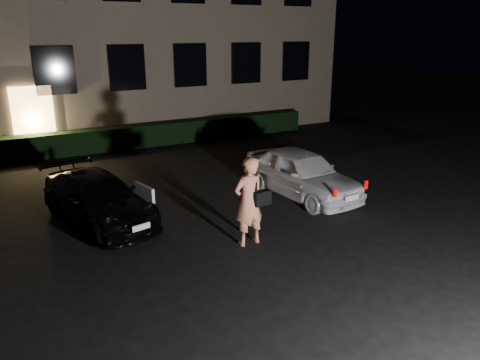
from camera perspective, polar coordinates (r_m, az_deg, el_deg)
ground at (r=9.71m, az=5.58°, el=-9.17°), size 80.00×80.00×0.00m
hedge at (r=18.71m, az=-12.68°, el=5.22°), size 15.00×0.70×0.85m
sedan at (r=11.64m, az=-16.93°, el=-2.16°), size 2.40×4.16×1.13m
hatch at (r=12.92m, az=7.50°, el=0.86°), size 1.89×3.93×1.30m
man at (r=9.80m, az=1.12°, el=-2.61°), size 0.83×0.53×1.94m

